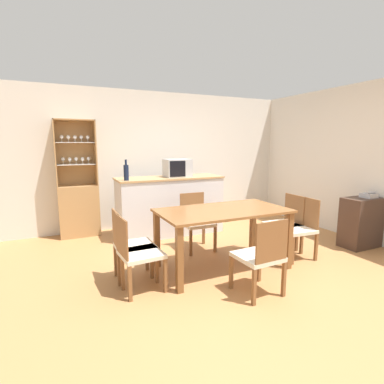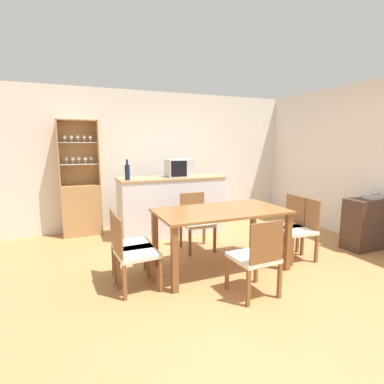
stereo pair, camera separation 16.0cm
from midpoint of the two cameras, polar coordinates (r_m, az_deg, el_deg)
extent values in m
plane|color=#B27A47|center=(3.90, 7.34, -14.87)|extent=(18.00, 18.00, 0.00)
cube|color=silver|center=(5.95, -6.06, 6.21)|extent=(6.80, 0.06, 2.55)
cube|color=silver|center=(5.59, 28.97, 4.90)|extent=(0.06, 4.60, 2.55)
cube|color=silver|center=(5.31, -5.07, -2.70)|extent=(1.81, 0.61, 0.98)
cube|color=tan|center=(5.23, -5.15, 2.72)|extent=(1.84, 0.64, 0.03)
cube|color=tan|center=(5.55, -21.46, -3.34)|extent=(0.65, 0.35, 0.88)
cube|color=tan|center=(5.60, -22.17, 6.92)|extent=(0.65, 0.02, 1.10)
cube|color=tan|center=(5.43, -25.42, 6.66)|extent=(0.02, 0.35, 1.10)
cube|color=tan|center=(5.46, -18.75, 7.07)|extent=(0.02, 0.35, 1.10)
cube|color=tan|center=(5.44, -22.43, 12.55)|extent=(0.65, 0.35, 0.02)
cube|color=white|center=(5.44, -21.96, 4.92)|extent=(0.60, 0.30, 0.01)
cube|color=white|center=(5.43, -22.19, 8.72)|extent=(0.60, 0.30, 0.01)
cylinder|color=white|center=(5.47, -24.09, 4.89)|extent=(0.04, 0.04, 0.01)
cylinder|color=white|center=(5.46, -24.11, 5.20)|extent=(0.01, 0.01, 0.06)
sphere|color=white|center=(5.46, -24.15, 5.74)|extent=(0.06, 0.06, 0.06)
cylinder|color=white|center=(5.40, -24.33, 8.67)|extent=(0.04, 0.04, 0.01)
cylinder|color=white|center=(5.40, -24.36, 9.00)|extent=(0.01, 0.01, 0.06)
sphere|color=white|center=(5.40, -24.39, 9.54)|extent=(0.06, 0.06, 0.06)
cylinder|color=white|center=(5.42, -23.02, 4.92)|extent=(0.04, 0.04, 0.01)
cylinder|color=white|center=(5.42, -23.04, 5.25)|extent=(0.01, 0.01, 0.06)
sphere|color=white|center=(5.42, -23.07, 5.79)|extent=(0.06, 0.06, 0.06)
cylinder|color=white|center=(5.38, -23.25, 8.74)|extent=(0.04, 0.04, 0.01)
cylinder|color=white|center=(5.38, -23.27, 9.07)|extent=(0.01, 0.01, 0.06)
sphere|color=white|center=(5.38, -23.31, 9.61)|extent=(0.06, 0.06, 0.06)
cylinder|color=white|center=(5.45, -21.97, 5.01)|extent=(0.04, 0.04, 0.01)
cylinder|color=white|center=(5.45, -21.99, 5.33)|extent=(0.01, 0.01, 0.06)
sphere|color=white|center=(5.45, -22.02, 5.87)|extent=(0.06, 0.06, 0.06)
cylinder|color=white|center=(5.39, -22.17, 8.81)|extent=(0.04, 0.04, 0.01)
cylinder|color=white|center=(5.39, -22.19, 9.13)|extent=(0.01, 0.01, 0.06)
sphere|color=white|center=(5.39, -22.23, 9.68)|extent=(0.06, 0.06, 0.06)
cylinder|color=white|center=(5.42, -20.89, 5.05)|extent=(0.04, 0.04, 0.01)
cylinder|color=white|center=(5.42, -20.90, 5.38)|extent=(0.01, 0.01, 0.06)
sphere|color=white|center=(5.42, -20.94, 5.92)|extent=(0.06, 0.06, 0.06)
cylinder|color=white|center=(5.41, -21.11, 8.87)|extent=(0.04, 0.04, 0.01)
cylinder|color=white|center=(5.41, -21.13, 9.19)|extent=(0.01, 0.01, 0.06)
sphere|color=white|center=(5.41, -21.16, 9.74)|extent=(0.06, 0.06, 0.06)
cylinder|color=white|center=(5.47, -19.86, 5.14)|extent=(0.04, 0.04, 0.01)
cylinder|color=white|center=(5.47, -19.88, 5.46)|extent=(0.01, 0.01, 0.06)
sphere|color=white|center=(5.46, -19.91, 6.00)|extent=(0.06, 0.06, 0.06)
cylinder|color=white|center=(5.41, -20.03, 8.93)|extent=(0.04, 0.04, 0.01)
cylinder|color=white|center=(5.41, -20.05, 9.26)|extent=(0.01, 0.01, 0.06)
sphere|color=white|center=(5.41, -20.08, 9.80)|extent=(0.06, 0.06, 0.06)
cube|color=brown|center=(3.78, 4.69, -3.57)|extent=(1.62, 0.88, 0.03)
cube|color=brown|center=(3.26, -3.85, -12.78)|extent=(0.07, 0.07, 0.74)
cube|color=brown|center=(4.01, 16.89, -8.86)|extent=(0.07, 0.07, 0.74)
cube|color=brown|center=(3.94, -7.89, -8.89)|extent=(0.07, 0.07, 0.74)
cube|color=brown|center=(4.58, 10.51, -6.35)|extent=(0.07, 0.07, 0.74)
cube|color=beige|center=(4.49, 0.04, -6.03)|extent=(0.44, 0.44, 0.05)
cube|color=brown|center=(4.62, -0.99, -2.67)|extent=(0.40, 0.03, 0.41)
cube|color=brown|center=(4.46, 3.39, -9.00)|extent=(0.04, 0.04, 0.38)
cube|color=brown|center=(4.31, -1.32, -9.67)|extent=(0.04, 0.04, 0.38)
cube|color=brown|center=(4.80, 1.26, -7.67)|extent=(0.04, 0.04, 0.38)
cube|color=brown|center=(4.66, -3.17, -8.22)|extent=(0.04, 0.04, 0.38)
cube|color=beige|center=(3.30, 10.98, -11.99)|extent=(0.45, 0.45, 0.05)
cube|color=brown|center=(3.07, 13.53, -9.17)|extent=(0.40, 0.04, 0.41)
cube|color=brown|center=(3.42, 6.10, -14.95)|extent=(0.04, 0.04, 0.38)
cube|color=brown|center=(3.63, 11.41, -13.58)|extent=(0.04, 0.04, 0.38)
cube|color=brown|center=(3.13, 10.23, -17.43)|extent=(0.04, 0.04, 0.38)
cube|color=brown|center=(3.36, 15.73, -15.68)|extent=(0.04, 0.04, 0.38)
cube|color=beige|center=(4.40, 18.13, -6.83)|extent=(0.46, 0.46, 0.05)
cube|color=brown|center=(4.48, 20.36, -3.66)|extent=(0.05, 0.40, 0.41)
cube|color=brown|center=(4.20, 17.55, -10.61)|extent=(0.04, 0.04, 0.38)
cube|color=brown|center=(4.50, 14.45, -9.14)|extent=(0.04, 0.04, 0.38)
cube|color=brown|center=(4.45, 21.59, -9.74)|extent=(0.04, 0.04, 0.38)
cube|color=brown|center=(4.73, 18.39, -8.43)|extent=(0.04, 0.04, 0.38)
cube|color=beige|center=(3.37, -11.02, -11.51)|extent=(0.46, 0.46, 0.05)
cube|color=brown|center=(3.24, -14.65, -8.21)|extent=(0.05, 0.40, 0.41)
cube|color=brown|center=(3.68, -8.92, -13.19)|extent=(0.04, 0.04, 0.38)
cube|color=brown|center=(3.34, -6.51, -15.52)|extent=(0.04, 0.04, 0.38)
cube|color=brown|center=(3.58, -14.99, -14.08)|extent=(0.04, 0.04, 0.38)
cube|color=brown|center=(3.23, -13.21, -16.65)|extent=(0.04, 0.04, 0.38)
cube|color=beige|center=(3.61, -12.05, -10.10)|extent=(0.43, 0.43, 0.05)
cube|color=brown|center=(3.51, -15.49, -6.91)|extent=(0.02, 0.40, 0.41)
cube|color=brown|center=(3.91, -9.76, -11.83)|extent=(0.04, 0.04, 0.38)
cube|color=brown|center=(3.56, -8.03, -13.96)|extent=(0.04, 0.04, 0.38)
cube|color=brown|center=(3.83, -15.54, -12.48)|extent=(0.04, 0.04, 0.38)
cube|color=brown|center=(3.48, -14.41, -14.76)|extent=(0.04, 0.04, 0.38)
cube|color=beige|center=(4.59, 15.88, -6.06)|extent=(0.44, 0.44, 0.05)
cube|color=brown|center=(4.67, 17.98, -3.02)|extent=(0.03, 0.40, 0.41)
cube|color=brown|center=(4.39, 15.36, -9.66)|extent=(0.04, 0.04, 0.38)
cube|color=brown|center=(4.68, 12.36, -8.32)|extent=(0.04, 0.04, 0.38)
cube|color=brown|center=(4.63, 19.20, -8.83)|extent=(0.04, 0.04, 0.38)
cube|color=brown|center=(4.91, 16.12, -7.64)|extent=(0.04, 0.04, 0.38)
cube|color=#B7BABF|center=(5.23, -3.69, 4.59)|extent=(0.44, 0.33, 0.31)
cube|color=black|center=(5.05, -3.64, 4.42)|extent=(0.28, 0.01, 0.27)
cylinder|color=#141E38|center=(4.83, -13.36, 3.59)|extent=(0.08, 0.08, 0.24)
cylinder|color=#141E38|center=(4.81, -13.43, 5.54)|extent=(0.03, 0.03, 0.08)
cube|color=#422D23|center=(5.28, 28.73, -5.09)|extent=(0.59, 0.36, 0.77)
cube|color=#483227|center=(5.27, 28.76, -4.68)|extent=(0.55, 0.32, 0.02)
cube|color=#B7B7BC|center=(5.25, 29.87, -0.57)|extent=(0.20, 0.18, 0.07)
cylinder|color=#B7B7BC|center=(5.23, 30.24, -0.07)|extent=(0.18, 0.03, 0.03)
camera|label=1|loc=(0.08, -91.02, -0.17)|focal=28.00mm
camera|label=2|loc=(0.08, 88.98, 0.17)|focal=28.00mm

